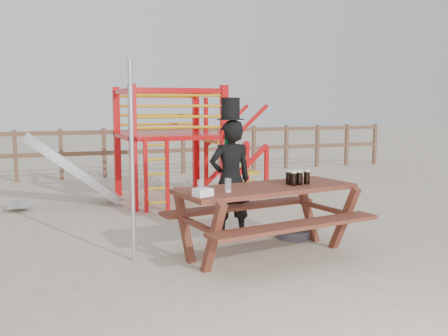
# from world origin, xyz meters

# --- Properties ---
(ground) EXTENTS (60.00, 60.00, 0.00)m
(ground) POSITION_xyz_m (0.00, 0.00, 0.00)
(ground) COLOR #C2B097
(ground) RESTS_ON ground
(back_fence) EXTENTS (15.09, 0.09, 1.20)m
(back_fence) POSITION_xyz_m (0.00, 7.00, 0.74)
(back_fence) COLOR brown
(back_fence) RESTS_ON ground
(playground_fort) EXTENTS (4.71, 1.84, 2.10)m
(playground_fort) POSITION_xyz_m (0.12, 3.58, 1.07)
(playground_fort) COLOR red
(playground_fort) RESTS_ON ground
(picnic_table) EXTENTS (2.30, 1.76, 0.82)m
(picnic_table) POSITION_xyz_m (0.37, -0.17, 0.52)
(picnic_table) COLOR brown
(picnic_table) RESTS_ON ground
(man_with_hat) EXTENTS (0.57, 0.38, 1.85)m
(man_with_hat) POSITION_xyz_m (0.25, 0.64, 0.83)
(man_with_hat) COLOR black
(man_with_hat) RESTS_ON ground
(metal_pole) EXTENTS (0.05, 0.05, 2.25)m
(metal_pole) POSITION_xyz_m (-1.12, 0.15, 1.12)
(metal_pole) COLOR #B2B2B7
(metal_pole) RESTS_ON ground
(parasol_base) EXTENTS (0.48, 0.48, 0.20)m
(parasol_base) POSITION_xyz_m (1.06, 0.39, 0.06)
(parasol_base) COLOR #3E3D43
(parasol_base) RESTS_ON ground
(paper_bag) EXTENTS (0.22, 0.19, 0.08)m
(paper_bag) POSITION_xyz_m (-0.52, -0.51, 0.86)
(paper_bag) COLOR white
(paper_bag) RESTS_ON picnic_table
(stout_pints) EXTENTS (0.29, 0.19, 0.17)m
(stout_pints) POSITION_xyz_m (0.77, -0.18, 0.90)
(stout_pints) COLOR black
(stout_pints) RESTS_ON picnic_table
(empty_glasses) EXTENTS (0.39, 0.07, 0.15)m
(empty_glasses) POSITION_xyz_m (-0.34, -0.37, 0.89)
(empty_glasses) COLOR silver
(empty_glasses) RESTS_ON picnic_table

